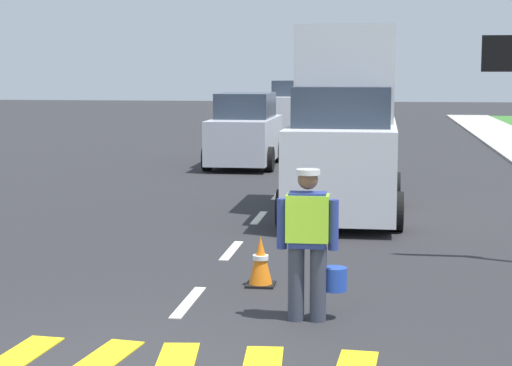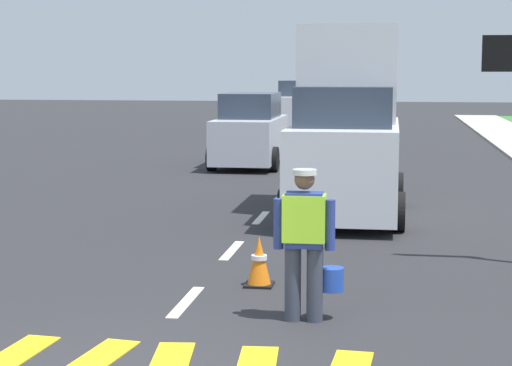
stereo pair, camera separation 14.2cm
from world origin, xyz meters
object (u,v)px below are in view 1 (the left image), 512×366
at_px(delivery_truck, 345,130).
at_px(traffic_cone_near, 261,261).
at_px(road_worker, 310,237).
at_px(car_oncoming_second, 245,132).
at_px(car_oncoming_third, 290,107).

bearing_deg(delivery_truck, traffic_cone_near, -97.94).
height_order(road_worker, car_oncoming_second, car_oncoming_second).
height_order(road_worker, delivery_truck, delivery_truck).
xyz_separation_m(traffic_cone_near, car_oncoming_second, (-2.34, 13.72, 0.64)).
bearing_deg(road_worker, traffic_cone_near, 116.83).
bearing_deg(traffic_cone_near, car_oncoming_second, 99.68).
bearing_deg(road_worker, car_oncoming_third, 96.39).
relative_size(car_oncoming_third, car_oncoming_second, 1.00).
xyz_separation_m(car_oncoming_third, car_oncoming_second, (0.31, -15.08, -0.08)).
height_order(road_worker, traffic_cone_near, road_worker).
bearing_deg(car_oncoming_second, traffic_cone_near, -80.32).
relative_size(traffic_cone_near, car_oncoming_third, 0.16).
relative_size(traffic_cone_near, delivery_truck, 0.14).
relative_size(traffic_cone_near, car_oncoming_second, 0.16).
distance_m(road_worker, car_oncoming_third, 30.46).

